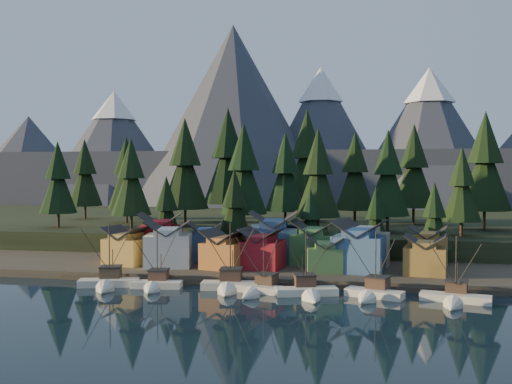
% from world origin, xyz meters
% --- Properties ---
extents(ground, '(500.00, 500.00, 0.00)m').
position_xyz_m(ground, '(0.00, 0.00, 0.00)').
color(ground, black).
rests_on(ground, ground).
extents(shore_strip, '(400.00, 50.00, 1.50)m').
position_xyz_m(shore_strip, '(0.00, 40.00, 0.75)').
color(shore_strip, '#3D362C').
rests_on(shore_strip, ground).
extents(hillside, '(420.00, 100.00, 6.00)m').
position_xyz_m(hillside, '(0.00, 90.00, 3.00)').
color(hillside, black).
rests_on(hillside, ground).
extents(dock, '(80.00, 4.00, 1.00)m').
position_xyz_m(dock, '(0.00, 16.50, 0.50)').
color(dock, '#4E4437').
rests_on(dock, ground).
extents(mountain_ridge, '(560.00, 190.00, 90.00)m').
position_xyz_m(mountain_ridge, '(-4.20, 213.59, 26.06)').
color(mountain_ridge, '#434857').
rests_on(mountain_ridge, ground).
extents(boat_0, '(11.37, 11.88, 12.49)m').
position_xyz_m(boat_0, '(-27.86, 9.23, 2.36)').
color(boat_0, beige).
rests_on(boat_0, ground).
extents(boat_1, '(9.33, 9.96, 11.32)m').
position_xyz_m(boat_1, '(-19.25, 9.84, 2.23)').
color(boat_1, silver).
rests_on(boat_1, ground).
extents(boat_2, '(10.44, 11.16, 12.86)m').
position_xyz_m(boat_2, '(-6.20, 10.80, 2.55)').
color(boat_2, beige).
rests_on(boat_2, ground).
extents(boat_3, '(10.89, 11.39, 11.26)m').
position_xyz_m(boat_3, '(-0.66, 9.19, 2.05)').
color(boat_3, beige).
rests_on(boat_3, ground).
extents(boat_4, '(10.97, 11.46, 11.99)m').
position_xyz_m(boat_4, '(7.60, 8.67, 2.26)').
color(boat_4, silver).
rests_on(boat_4, ground).
extents(boat_5, '(10.11, 10.69, 11.92)m').
position_xyz_m(boat_5, '(17.96, 9.20, 2.34)').
color(boat_5, silver).
rests_on(boat_5, ground).
extents(boat_6, '(11.42, 12.03, 11.43)m').
position_xyz_m(boat_6, '(30.54, 8.26, 2.04)').
color(boat_6, silver).
rests_on(boat_6, ground).
extents(house_front_0, '(8.93, 8.59, 7.75)m').
position_xyz_m(house_front_0, '(-31.38, 25.27, 5.57)').
color(house_front_0, '#AF883E').
rests_on(house_front_0, shore_strip).
extents(house_front_1, '(10.58, 10.31, 9.23)m').
position_xyz_m(house_front_1, '(-21.95, 24.22, 6.35)').
color(house_front_1, white).
rests_on(house_front_1, shore_strip).
extents(house_front_2, '(9.36, 9.41, 7.57)m').
position_xyz_m(house_front_2, '(-10.35, 24.13, 5.48)').
color(house_front_2, '#BA6C2F').
rests_on(house_front_2, shore_strip).
extents(house_front_3, '(8.89, 8.59, 7.92)m').
position_xyz_m(house_front_3, '(-3.05, 25.25, 5.66)').
color(house_front_3, maroon).
rests_on(house_front_3, shore_strip).
extents(house_front_4, '(7.55, 7.99, 6.72)m').
position_xyz_m(house_front_4, '(9.13, 24.14, 5.03)').
color(house_front_4, '#4B7941').
rests_on(house_front_4, shore_strip).
extents(house_front_5, '(10.60, 9.91, 9.73)m').
position_xyz_m(house_front_5, '(15.58, 25.16, 6.61)').
color(house_front_5, '#3C608E').
rests_on(house_front_5, shore_strip).
extents(house_front_6, '(8.43, 8.09, 7.40)m').
position_xyz_m(house_front_6, '(27.69, 24.57, 5.39)').
color(house_front_6, olive).
rests_on(house_front_6, shore_strip).
extents(house_back_0, '(11.15, 10.89, 10.04)m').
position_xyz_m(house_back_0, '(-26.87, 33.11, 6.77)').
color(house_back_0, maroon).
rests_on(house_back_0, shore_strip).
extents(house_back_1, '(8.69, 8.76, 8.21)m').
position_xyz_m(house_back_1, '(-16.78, 32.67, 5.81)').
color(house_back_1, '#3C578D').
rests_on(house_back_1, shore_strip).
extents(house_back_2, '(10.95, 10.23, 10.61)m').
position_xyz_m(house_back_2, '(-2.16, 34.07, 7.07)').
color(house_back_2, '#34517B').
rests_on(house_back_2, shore_strip).
extents(house_back_3, '(9.40, 8.49, 9.01)m').
position_xyz_m(house_back_3, '(6.37, 32.77, 6.23)').
color(house_back_3, '#3C6F3F').
rests_on(house_back_3, shore_strip).
extents(house_back_4, '(10.16, 9.89, 9.48)m').
position_xyz_m(house_back_4, '(16.74, 31.34, 6.48)').
color(house_back_4, beige).
rests_on(house_back_4, shore_strip).
extents(house_back_5, '(8.37, 8.44, 8.15)m').
position_xyz_m(house_back_5, '(29.12, 33.58, 5.78)').
color(house_back_5, '#A07739').
rests_on(house_back_5, shore_strip).
extents(tree_hill_0, '(9.67, 9.67, 22.54)m').
position_xyz_m(tree_hill_0, '(-62.00, 52.00, 18.32)').
color(tree_hill_0, '#332319').
rests_on(tree_hill_0, hillside).
extents(tree_hill_1, '(10.55, 10.55, 24.57)m').
position_xyz_m(tree_hill_1, '(-50.00, 68.00, 19.43)').
color(tree_hill_1, '#332319').
rests_on(tree_hill_1, hillside).
extents(tree_hill_2, '(9.88, 9.88, 23.01)m').
position_xyz_m(tree_hill_2, '(-40.00, 48.00, 18.58)').
color(tree_hill_2, '#332319').
rests_on(tree_hill_2, hillside).
extents(tree_hill_3, '(12.36, 12.36, 28.79)m').
position_xyz_m(tree_hill_3, '(-30.00, 60.00, 21.74)').
color(tree_hill_3, '#332319').
rests_on(tree_hill_3, hillside).
extents(tree_hill_4, '(14.12, 14.12, 32.89)m').
position_xyz_m(tree_hill_4, '(-22.00, 75.00, 23.99)').
color(tree_hill_4, '#332319').
rests_on(tree_hill_4, hillside).
extents(tree_hill_5, '(11.35, 11.35, 26.43)m').
position_xyz_m(tree_hill_5, '(-12.00, 50.00, 20.45)').
color(tree_hill_5, '#332319').
rests_on(tree_hill_5, hillside).
extents(tree_hill_6, '(10.80, 10.80, 25.15)m').
position_xyz_m(tree_hill_6, '(-4.00, 65.00, 19.75)').
color(tree_hill_6, '#332319').
rests_on(tree_hill_6, hillside).
extents(tree_hill_7, '(10.61, 10.61, 24.73)m').
position_xyz_m(tree_hill_7, '(6.00, 48.00, 19.52)').
color(tree_hill_7, '#332319').
rests_on(tree_hill_7, hillside).
extents(tree_hill_8, '(10.99, 10.99, 25.59)m').
position_xyz_m(tree_hill_8, '(14.00, 72.00, 19.99)').
color(tree_hill_8, '#332319').
rests_on(tree_hill_8, hillside).
extents(tree_hill_9, '(10.57, 10.57, 24.62)m').
position_xyz_m(tree_hill_9, '(22.00, 55.00, 19.46)').
color(tree_hill_9, '#332319').
rests_on(tree_hill_9, hillside).
extents(tree_hill_10, '(11.99, 11.99, 27.93)m').
position_xyz_m(tree_hill_10, '(30.00, 80.00, 21.27)').
color(tree_hill_10, '#332319').
rests_on(tree_hill_10, hillside).
extents(tree_hill_11, '(8.68, 8.68, 20.23)m').
position_xyz_m(tree_hill_11, '(38.00, 50.00, 17.05)').
color(tree_hill_11, '#332319').
rests_on(tree_hill_11, hillside).
extents(tree_hill_12, '(12.75, 12.75, 29.69)m').
position_xyz_m(tree_hill_12, '(46.00, 66.00, 22.23)').
color(tree_hill_12, '#332319').
rests_on(tree_hill_12, hillside).
extents(tree_hill_15, '(14.09, 14.09, 32.83)m').
position_xyz_m(tree_hill_15, '(0.00, 82.00, 23.95)').
color(tree_hill_15, '#332319').
rests_on(tree_hill_15, hillside).
extents(tree_hill_16, '(10.58, 10.58, 24.65)m').
position_xyz_m(tree_hill_16, '(-68.00, 78.00, 19.47)').
color(tree_hill_16, '#332319').
rests_on(tree_hill_16, hillside).
extents(tree_shore_0, '(7.76, 7.76, 18.08)m').
position_xyz_m(tree_shore_0, '(-28.00, 40.00, 11.37)').
color(tree_shore_0, '#332319').
rests_on(tree_shore_0, shore_strip).
extents(tree_shore_1, '(8.50, 8.50, 19.80)m').
position_xyz_m(tree_shore_1, '(-12.00, 40.00, 12.32)').
color(tree_shore_1, '#332319').
rests_on(tree_shore_1, shore_strip).
extents(tree_shore_2, '(6.62, 6.62, 15.43)m').
position_xyz_m(tree_shore_2, '(5.00, 40.00, 9.92)').
color(tree_shore_2, '#332319').
rests_on(tree_shore_2, shore_strip).
extents(tree_shore_3, '(6.85, 6.85, 15.95)m').
position_xyz_m(tree_shore_3, '(19.00, 40.00, 10.21)').
color(tree_shore_3, '#332319').
rests_on(tree_shore_3, shore_strip).
extents(tree_shore_4, '(7.27, 7.27, 16.93)m').
position_xyz_m(tree_shore_4, '(31.00, 40.00, 10.75)').
color(tree_shore_4, '#332319').
rests_on(tree_shore_4, shore_strip).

